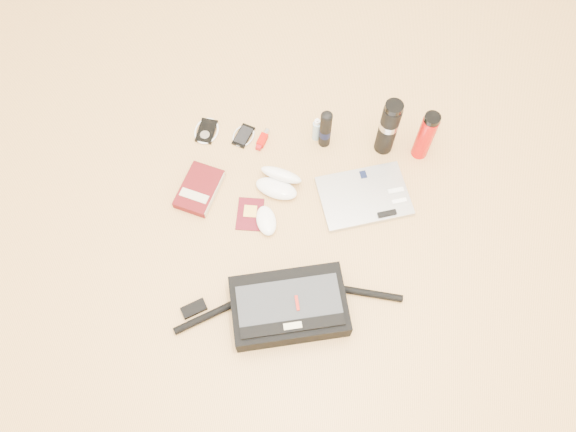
{
  "coord_description": "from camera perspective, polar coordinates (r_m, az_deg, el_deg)",
  "views": [
    {
      "loc": [
        0.09,
        -0.79,
        1.94
      ],
      "look_at": [
        -0.02,
        0.08,
        0.06
      ],
      "focal_mm": 35.0,
      "sensor_mm": 36.0,
      "label": 1
    }
  ],
  "objects": [
    {
      "name": "ground",
      "position": [
        2.1,
        0.22,
        -2.64
      ],
      "size": [
        4.0,
        4.0,
        0.0
      ],
      "primitive_type": "plane",
      "color": "tan",
      "rests_on": "ground"
    },
    {
      "name": "messenger_bag",
      "position": [
        1.96,
        0.05,
        -9.21
      ],
      "size": [
        0.79,
        0.34,
        0.11
      ],
      "rotation": [
        0.0,
        0.0,
        0.27
      ],
      "color": "black",
      "rests_on": "ground"
    },
    {
      "name": "laptop",
      "position": [
        2.18,
        7.77,
        1.99
      ],
      "size": [
        0.4,
        0.33,
        0.03
      ],
      "rotation": [
        0.0,
        0.0,
        0.34
      ],
      "color": "#ADADAF",
      "rests_on": "ground"
    },
    {
      "name": "book",
      "position": [
        2.2,
        -8.98,
        2.7
      ],
      "size": [
        0.18,
        0.23,
        0.04
      ],
      "rotation": [
        0.0,
        0.0,
        -0.23
      ],
      "color": "#4F0B0F",
      "rests_on": "ground"
    },
    {
      "name": "passport",
      "position": [
        2.14,
        -3.88,
        0.21
      ],
      "size": [
        0.11,
        0.14,
        0.01
      ],
      "rotation": [
        0.0,
        0.0,
        0.05
      ],
      "color": "#510B15",
      "rests_on": "ground"
    },
    {
      "name": "mouse",
      "position": [
        2.11,
        -2.22,
        -0.47
      ],
      "size": [
        0.11,
        0.14,
        0.04
      ],
      "rotation": [
        0.0,
        0.0,
        0.34
      ],
      "color": "white",
      "rests_on": "ground"
    },
    {
      "name": "sunglasses_case",
      "position": [
        2.17,
        -0.95,
        3.49
      ],
      "size": [
        0.19,
        0.17,
        0.1
      ],
      "rotation": [
        0.0,
        0.0,
        -0.23
      ],
      "color": "white",
      "rests_on": "ground"
    },
    {
      "name": "ipod",
      "position": [
        2.34,
        -8.28,
        8.54
      ],
      "size": [
        0.11,
        0.12,
        0.01
      ],
      "rotation": [
        0.0,
        0.0,
        -0.08
      ],
      "color": "black",
      "rests_on": "ground"
    },
    {
      "name": "phone",
      "position": [
        2.32,
        -4.55,
        8.13
      ],
      "size": [
        0.11,
        0.12,
        0.01
      ],
      "rotation": [
        0.0,
        0.0,
        -0.3
      ],
      "color": "black",
      "rests_on": "ground"
    },
    {
      "name": "inhaler",
      "position": [
        2.29,
        -2.59,
        7.79
      ],
      "size": [
        0.05,
        0.1,
        0.03
      ],
      "rotation": [
        0.0,
        0.0,
        -0.26
      ],
      "color": "#B50A03",
      "rests_on": "ground"
    },
    {
      "name": "spray_bottle",
      "position": [
        2.27,
        2.92,
        8.74
      ],
      "size": [
        0.03,
        0.03,
        0.13
      ],
      "rotation": [
        0.0,
        0.0,
        0.02
      ],
      "color": "#90B2C7",
      "rests_on": "ground"
    },
    {
      "name": "aerosol_can",
      "position": [
        2.22,
        3.83,
        8.82
      ],
      "size": [
        0.06,
        0.06,
        0.2
      ],
      "rotation": [
        0.0,
        0.0,
        -0.33
      ],
      "color": "black",
      "rests_on": "ground"
    },
    {
      "name": "thermos_black",
      "position": [
        2.2,
        10.16,
        8.87
      ],
      "size": [
        0.09,
        0.09,
        0.28
      ],
      "rotation": [
        0.0,
        0.0,
        -0.18
      ],
      "color": "black",
      "rests_on": "ground"
    },
    {
      "name": "thermos_red",
      "position": [
        2.23,
        13.79,
        7.92
      ],
      "size": [
        0.07,
        0.07,
        0.25
      ],
      "rotation": [
        0.0,
        0.0,
        -0.03
      ],
      "color": "#C10C0A",
      "rests_on": "ground"
    }
  ]
}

